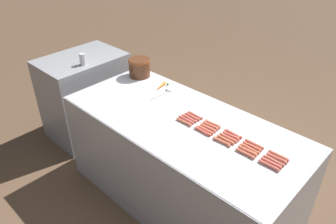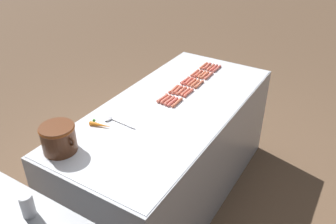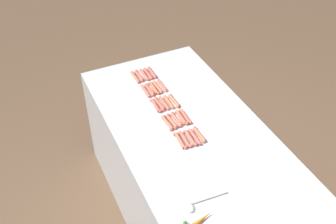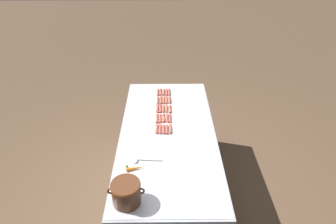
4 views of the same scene
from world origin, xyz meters
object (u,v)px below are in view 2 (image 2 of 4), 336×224
Objects in this scene: hot_dog_10 at (211,67)px; hot_dog_17 at (188,81)px; hot_dog_19 at (166,99)px; hot_dog_8 at (185,92)px; soda_can at (27,206)px; hot_dog_21 at (195,73)px; serving_spoon at (113,120)px; hot_dog_9 at (173,102)px; hot_dog_24 at (162,98)px; hot_dog_15 at (207,66)px; hot_dog_11 at (202,74)px; hot_dog_16 at (198,74)px; hot_dog_3 at (189,93)px; hot_dog_13 at (181,91)px; hot_dog_20 at (204,66)px; carrot at (100,125)px; hot_dog_18 at (177,90)px; hot_dog_6 at (205,75)px; hot_dog_5 at (214,68)px; hot_dog_1 at (209,76)px; hot_dog_2 at (199,84)px; hot_dog_22 at (185,80)px; hot_dog_7 at (195,83)px; hot_dog_4 at (177,103)px; bean_pot at (58,137)px; hot_dog_14 at (169,101)px; hot_dog_12 at (192,82)px.

hot_dog_17 is at bearing 84.10° from hot_dog_10.
hot_dog_10 is 1.00× the size of hot_dog_19.
hot_dog_8 is 1.29× the size of soda_can.
hot_dog_21 is 0.60× the size of serving_spoon.
hot_dog_9 is 0.10m from hot_dog_24.
hot_dog_15 is (0.07, -0.78, 0.00)m from hot_dog_9.
hot_dog_16 is (0.04, 0.00, 0.00)m from hot_dog_11.
hot_dog_17 is at bearing -86.75° from soda_can.
hot_dog_13 is at bearing -0.48° from hot_dog_3.
hot_dog_20 is 1.35m from carrot.
hot_dog_17 is at bearing -90.11° from hot_dog_18.
hot_dog_24 reaches higher than serving_spoon.
hot_dog_5 is at bearing -90.63° from hot_dog_6.
hot_dog_16 is (0.07, -0.38, 0.00)m from hot_dog_8.
hot_dog_13 is at bearing 79.57° from hot_dog_1.
hot_dog_9 and hot_dog_16 have the same top height.
hot_dog_1 is at bearing -173.68° from hot_dog_6.
hot_dog_15 is at bearing -59.73° from hot_dog_1.
hot_dog_24 is (0.14, 0.38, 0.00)m from hot_dog_2.
hot_dog_13 is 0.20m from hot_dog_22.
hot_dog_7 and hot_dog_21 have the same top height.
hot_dog_5 is (0.04, -0.39, 0.00)m from hot_dog_2.
hot_dog_7 is (0.04, -0.39, 0.00)m from hot_dog_4.
hot_dog_15 is (0.04, -0.00, 0.00)m from hot_dog_10.
hot_dog_9 is 0.57× the size of bean_pot.
hot_dog_4 and hot_dog_5 have the same top height.
hot_dog_24 is (0.07, 0.77, 0.00)m from hot_dog_10.
hot_dog_15 is at bearing -79.52° from hot_dog_7.
soda_can reaches higher than hot_dog_8.
hot_dog_16 is 0.19m from hot_dog_22.
hot_dog_13 is (0.04, 0.00, 0.00)m from hot_dog_8.
hot_dog_20 reaches higher than serving_spoon.
hot_dog_1 is at bearing -100.43° from hot_dog_13.
hot_dog_11 is at bearing -80.90° from hot_dog_7.
soda_can is (-0.03, 1.81, 0.13)m from hot_dog_7.
hot_dog_18 is (0.00, 0.38, 0.00)m from hot_dog_16.
hot_dog_5 is 0.60× the size of serving_spoon.
hot_dog_11 is at bearing -88.19° from soda_can.
hot_dog_18 is at bearing -104.11° from serving_spoon.
serving_spoon is (0.27, 0.47, -0.00)m from hot_dog_4.
bean_pot is (0.28, 0.91, 0.09)m from hot_dog_14.
hot_dog_10 is 1.00× the size of hot_dog_16.
hot_dog_16 is at bearing -93.50° from hot_dog_24.
hot_dog_22 is at bearing -54.36° from hot_dog_3.
hot_dog_6 is at bearing 6.32° from hot_dog_1.
hot_dog_20 is (0.04, -0.38, 0.00)m from hot_dog_17.
hot_dog_4 is 0.20m from hot_dog_8.
carrot is (0.20, 0.76, 0.00)m from hot_dog_18.
hot_dog_12 is 0.60× the size of serving_spoon.
hot_dog_12 is at bearing -101.80° from bean_pot.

